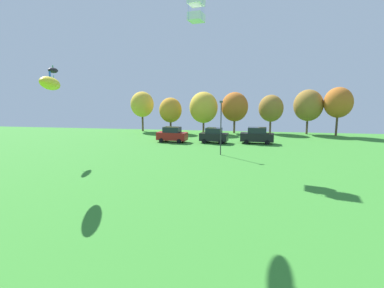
% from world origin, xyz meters
% --- Properties ---
extents(kite_flying_0, '(1.29, 2.79, 1.73)m').
position_xyz_m(kite_flying_0, '(-20.17, 32.80, 9.62)').
color(kite_flying_0, black).
extents(kite_flying_3, '(1.86, 1.90, 2.60)m').
position_xyz_m(kite_flying_3, '(-4.58, 34.94, 15.86)').
color(kite_flying_3, white).
extents(kite_flying_6, '(2.33, 4.39, 1.45)m').
position_xyz_m(kite_flying_6, '(-13.47, 22.36, 7.80)').
color(kite_flying_6, yellow).
extents(parked_car_leftmost, '(4.63, 2.40, 2.26)m').
position_xyz_m(parked_car_leftmost, '(-9.71, 44.95, 1.12)').
color(parked_car_leftmost, maroon).
rests_on(parked_car_leftmost, ground).
extents(parked_car_second_from_left, '(4.22, 2.49, 2.21)m').
position_xyz_m(parked_car_second_from_left, '(-3.52, 45.20, 1.10)').
color(parked_car_second_from_left, black).
rests_on(parked_car_second_from_left, ground).
extents(parked_car_third_from_left, '(4.80, 2.29, 2.34)m').
position_xyz_m(parked_car_third_from_left, '(2.67, 45.74, 1.16)').
color(parked_car_third_from_left, black).
rests_on(parked_car_third_from_left, ground).
extents(light_post_0, '(0.36, 0.20, 6.30)m').
position_xyz_m(light_post_0, '(-1.92, 36.59, 3.55)').
color(light_post_0, '#2D2D33').
rests_on(light_post_0, ground).
extents(treeline_tree_0, '(4.39, 4.39, 7.55)m').
position_xyz_m(treeline_tree_0, '(-18.41, 57.20, 5.12)').
color(treeline_tree_0, brown).
rests_on(treeline_tree_0, ground).
extents(treeline_tree_1, '(4.12, 4.12, 6.44)m').
position_xyz_m(treeline_tree_1, '(-12.49, 55.62, 4.16)').
color(treeline_tree_1, brown).
rests_on(treeline_tree_1, ground).
extents(treeline_tree_2, '(5.12, 5.12, 7.48)m').
position_xyz_m(treeline_tree_2, '(-6.47, 56.27, 4.66)').
color(treeline_tree_2, brown).
rests_on(treeline_tree_2, ground).
extents(treeline_tree_3, '(4.81, 4.81, 7.43)m').
position_xyz_m(treeline_tree_3, '(-0.89, 57.05, 4.77)').
color(treeline_tree_3, brown).
rests_on(treeline_tree_3, ground).
extents(treeline_tree_4, '(4.40, 4.40, 6.95)m').
position_xyz_m(treeline_tree_4, '(5.58, 57.94, 4.51)').
color(treeline_tree_4, brown).
rests_on(treeline_tree_4, ground).
extents(treeline_tree_5, '(5.04, 5.04, 7.87)m').
position_xyz_m(treeline_tree_5, '(11.94, 57.81, 5.09)').
color(treeline_tree_5, brown).
rests_on(treeline_tree_5, ground).
extents(treeline_tree_6, '(4.68, 4.68, 8.23)m').
position_xyz_m(treeline_tree_6, '(16.43, 56.26, 5.65)').
color(treeline_tree_6, brown).
rests_on(treeline_tree_6, ground).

